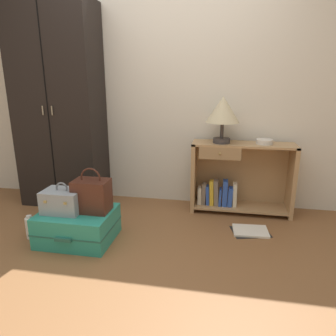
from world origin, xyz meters
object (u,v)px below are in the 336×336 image
handbag (92,195)px  suitcase_large (78,225)px  open_book_on_floor (250,231)px  wardrobe (60,108)px  bowl (264,142)px  bottle (30,227)px  bookshelf (237,178)px  train_case (63,201)px  table_lamp (223,111)px

handbag → suitcase_large: bearing=-167.2°
open_book_on_floor → wardrobe: bearing=168.6°
bowl → open_book_on_floor: size_ratio=0.43×
handbag → bottle: bearing=-172.2°
bookshelf → suitcase_large: bearing=-146.5°
handbag → train_case: bearing=-166.1°
suitcase_large → open_book_on_floor: (1.49, 0.42, -0.13)m
wardrobe → handbag: 1.23m
train_case → bottle: (-0.33, -0.02, -0.27)m
suitcase_large → wardrobe: bearing=123.1°
bowl → open_book_on_floor: 0.89m
bowl → train_case: bowl is taller
train_case → handbag: 0.25m
bookshelf → bowl: size_ratio=6.28×
bookshelf → table_lamp: size_ratio=2.22×
bookshelf → bowl: bearing=-4.3°
open_book_on_floor → bookshelf: bearing=105.0°
train_case → suitcase_large: bearing=15.3°
bowl → bottle: bearing=-155.4°
bookshelf → train_case: size_ratio=3.21×
wardrobe → train_case: (0.44, -0.85, -0.69)m
bookshelf → bottle: bearing=-152.1°
bookshelf → bottle: bookshelf is taller
table_lamp → open_book_on_floor: size_ratio=1.21×
suitcase_large → bottle: suitcase_large is taller
suitcase_large → handbag: (0.14, 0.03, 0.28)m
wardrobe → bottle: bearing=-82.9°
suitcase_large → handbag: size_ratio=1.62×
wardrobe → bookshelf: bearing=2.3°
suitcase_large → handbag: bearing=12.8°
wardrobe → bottle: 1.30m
handbag → bottle: 0.65m
bowl → handbag: bowl is taller
table_lamp → bookshelf: bearing=13.3°
bookshelf → bowl: 0.47m
open_book_on_floor → suitcase_large: bearing=-164.3°
train_case → bowl: bearing=28.1°
bowl → suitcase_large: 1.93m
table_lamp → handbag: bearing=-141.7°
open_book_on_floor → handbag: bearing=-164.1°
table_lamp → bottle: table_lamp is taller
bowl → train_case: (-1.70, -0.91, -0.39)m
suitcase_large → bowl: bearing=28.9°
bowl → bottle: size_ratio=0.77×
bookshelf → suitcase_large: bookshelf is taller
bottle → wardrobe: bearing=97.1°
wardrobe → train_case: 1.18m
handbag → open_book_on_floor: bearing=15.9°
suitcase_large → train_case: (-0.10, -0.03, 0.23)m
bottle → bowl: bearing=24.6°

